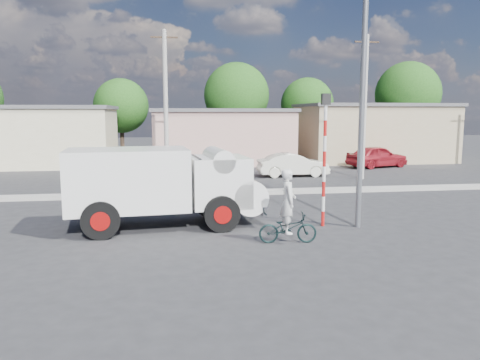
{
  "coord_description": "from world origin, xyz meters",
  "views": [
    {
      "loc": [
        -1.76,
        -13.17,
        3.75
      ],
      "look_at": [
        0.72,
        3.63,
        1.3
      ],
      "focal_mm": 35.0,
      "sensor_mm": 36.0,
      "label": 1
    }
  ],
  "objects": [
    {
      "name": "utility_poles",
      "position": [
        3.25,
        12.0,
        4.07
      ],
      "size": [
        35.4,
        0.24,
        8.0
      ],
      "color": "#99968E",
      "rests_on": "ground"
    },
    {
      "name": "tree_row",
      "position": [
        3.76,
        28.45,
        4.99
      ],
      "size": [
        43.62,
        7.43,
        8.42
      ],
      "color": "#38281E",
      "rests_on": "ground"
    },
    {
      "name": "traffic_pole",
      "position": [
        3.2,
        1.5,
        2.59
      ],
      "size": [
        0.28,
        0.18,
        4.36
      ],
      "color": "red",
      "rests_on": "ground"
    },
    {
      "name": "ground_plane",
      "position": [
        0.0,
        0.0,
        0.0
      ],
      "size": [
        120.0,
        120.0,
        0.0
      ],
      "primitive_type": "plane",
      "color": "#2A2A2C",
      "rests_on": "ground"
    },
    {
      "name": "streetlight",
      "position": [
        4.14,
        1.2,
        4.96
      ],
      "size": [
        2.34,
        0.22,
        9.0
      ],
      "color": "slate",
      "rests_on": "ground"
    },
    {
      "name": "building_row",
      "position": [
        1.1,
        22.0,
        2.13
      ],
      "size": [
        37.8,
        7.3,
        4.44
      ],
      "color": "beige",
      "rests_on": "ground"
    },
    {
      "name": "median",
      "position": [
        0.0,
        8.0,
        0.08
      ],
      "size": [
        40.0,
        0.8,
        0.16
      ],
      "primitive_type": "cube",
      "color": "#99968E",
      "rests_on": "ground"
    },
    {
      "name": "truck",
      "position": [
        -1.94,
        2.18,
        1.44
      ],
      "size": [
        6.5,
        2.99,
        2.6
      ],
      "rotation": [
        0.0,
        0.0,
        0.09
      ],
      "color": "black",
      "rests_on": "ground"
    },
    {
      "name": "car_cream",
      "position": [
        5.36,
        13.63,
        0.69
      ],
      "size": [
        4.17,
        1.48,
        1.37
      ],
      "primitive_type": "imported",
      "rotation": [
        0.0,
        0.0,
        1.58
      ],
      "color": "white",
      "rests_on": "ground"
    },
    {
      "name": "cyclist",
      "position": [
        1.53,
        -0.34,
        0.93
      ],
      "size": [
        0.51,
        0.72,
        1.87
      ],
      "primitive_type": "imported",
      "rotation": [
        0.0,
        0.0,
        1.48
      ],
      "color": "silver",
      "rests_on": "ground"
    },
    {
      "name": "car_red",
      "position": [
        12.31,
        17.28,
        0.75
      ],
      "size": [
        4.76,
        3.0,
        1.51
      ],
      "primitive_type": "imported",
      "rotation": [
        0.0,
        0.0,
        1.87
      ],
      "color": "maroon",
      "rests_on": "ground"
    },
    {
      "name": "bicycle",
      "position": [
        1.53,
        -0.34,
        0.44
      ],
      "size": [
        1.73,
        0.74,
        0.88
      ],
      "primitive_type": "imported",
      "rotation": [
        0.0,
        0.0,
        1.48
      ],
      "color": "black",
      "rests_on": "ground"
    }
  ]
}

